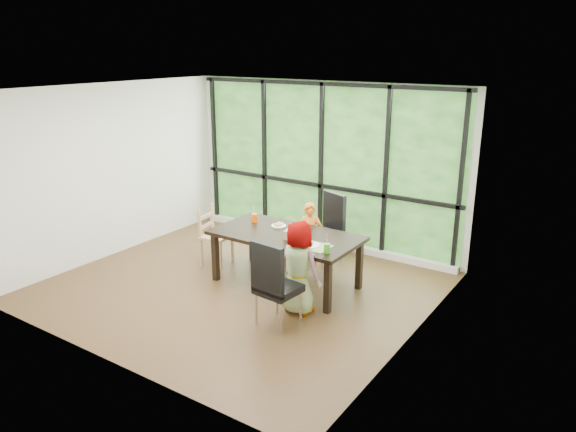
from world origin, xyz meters
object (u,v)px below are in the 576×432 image
Objects in this scene: chair_interior_leather at (278,283)px; tissue_box at (291,235)px; chair_window_leather at (324,229)px; child_older at (299,268)px; child_toddler at (310,237)px; chair_end_beech at (216,236)px; plate_near at (310,245)px; orange_cup at (254,218)px; plate_far at (279,226)px; dining_table at (286,259)px; green_cup at (327,248)px.

tissue_box is (-0.40, 0.87, 0.27)m from chair_interior_leather.
chair_window_leather is 0.90× the size of child_older.
chair_end_beech is at bearing -175.98° from child_toddler.
chair_interior_leather is 4.35× the size of plate_near.
orange_cup reaches higher than plate_near.
chair_window_leather is at bearing 49.48° from orange_cup.
chair_end_beech is 1.09m from plate_far.
chair_interior_leather is at bearing 89.73° from child_older.
dining_table is 1.71× the size of child_older.
child_older is at bearing -50.65° from chair_window_leather.
chair_interior_leather is at bearing -86.53° from plate_near.
chair_window_leather is at bearing 64.55° from child_toddler.
orange_cup is 1.02× the size of green_cup.
chair_window_leather reaches higher than plate_far.
child_toddler is (-0.03, -0.37, -0.02)m from chair_window_leather.
plate_far is at bearing 5.11° from orange_cup.
plate_far is 1.23m from green_cup.
plate_far is 0.85× the size of plate_near.
green_cup is at bearing -70.24° from child_toddler.
chair_window_leather is at bearing 69.14° from plate_far.
plate_far is 0.58m from tissue_box.
orange_cup is at bearing -37.74° from chair_interior_leather.
tissue_box is (-0.43, 0.45, 0.21)m from child_older.
dining_table is 1.89× the size of chair_interior_leather.
chair_end_beech is at bearing 170.40° from green_cup.
child_older reaches higher than child_toddler.
child_toddler reaches higher than orange_cup.
plate_far is 0.90m from plate_near.
orange_cup is 0.89× the size of tissue_box.
child_older is 5.64× the size of plate_far.
child_older is 0.66m from tissue_box.
green_cup is at bearing -26.17° from plate_far.
chair_window_leather is 8.70× the size of green_cup.
child_toddler reaches higher than chair_end_beech.
green_cup is (0.26, 0.69, 0.27)m from chair_interior_leather.
child_toddler reaches higher than plate_near.
chair_interior_leather is 0.83m from plate_near.
plate_near is at bearing -48.24° from chair_window_leather.
child_older is at bearing -85.08° from child_toddler.
plate_far is at bearing 151.61° from plate_near.
dining_table is 1.97× the size of child_toddler.
chair_end_beech reaches higher than dining_table.
chair_window_leather is 0.37m from child_toddler.
orange_cup is at bearing 158.96° from tissue_box.
chair_window_leather is 1.00× the size of chair_interior_leather.
plate_far is at bearing 140.77° from tissue_box.
chair_end_beech is at bearing 178.41° from dining_table.
green_cup is at bearing -109.52° from chair_end_beech.
dining_table is at bearing 158.66° from green_cup.
green_cup is at bearing -104.87° from chair_interior_leather.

